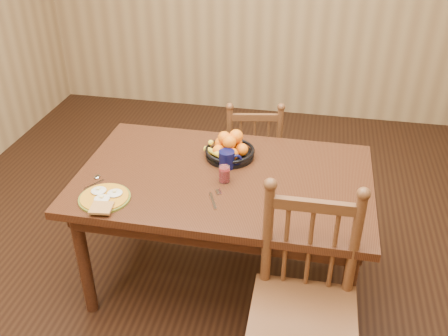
% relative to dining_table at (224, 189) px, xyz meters
% --- Properties ---
extents(room, '(4.52, 5.02, 2.72)m').
position_rel_dining_table_xyz_m(room, '(0.00, 0.00, 0.68)').
color(room, black).
rests_on(room, ground).
extents(dining_table, '(1.60, 1.00, 0.75)m').
position_rel_dining_table_xyz_m(dining_table, '(0.00, 0.00, 0.00)').
color(dining_table, black).
rests_on(dining_table, ground).
extents(chair_far, '(0.46, 0.45, 0.88)m').
position_rel_dining_table_xyz_m(chair_far, '(0.05, 0.77, -0.24)').
color(chair_far, '#482615').
rests_on(chair_far, ground).
extents(chair_near, '(0.48, 0.46, 1.04)m').
position_rel_dining_table_xyz_m(chair_near, '(0.49, -0.64, -0.16)').
color(chair_near, '#482615').
rests_on(chair_near, ground).
extents(breakfast_plate, '(0.26, 0.29, 0.04)m').
position_rel_dining_table_xyz_m(breakfast_plate, '(-0.55, -0.34, 0.10)').
color(breakfast_plate, '#59601E').
rests_on(breakfast_plate, dining_table).
extents(fork, '(0.07, 0.18, 0.00)m').
position_rel_dining_table_xyz_m(fork, '(-0.00, -0.22, 0.09)').
color(fork, silver).
rests_on(fork, dining_table).
extents(spoon, '(0.07, 0.15, 0.01)m').
position_rel_dining_table_xyz_m(spoon, '(-0.67, -0.17, 0.09)').
color(spoon, silver).
rests_on(spoon, dining_table).
extents(coffee_mug, '(0.13, 0.09, 0.10)m').
position_rel_dining_table_xyz_m(coffee_mug, '(0.00, 0.09, 0.14)').
color(coffee_mug, black).
rests_on(coffee_mug, dining_table).
extents(juice_glass, '(0.06, 0.06, 0.09)m').
position_rel_dining_table_xyz_m(juice_glass, '(0.01, -0.05, 0.13)').
color(juice_glass, silver).
rests_on(juice_glass, dining_table).
extents(fruit_bowl, '(0.29, 0.29, 0.17)m').
position_rel_dining_table_xyz_m(fruit_bowl, '(-0.01, 0.21, 0.14)').
color(fruit_bowl, black).
rests_on(fruit_bowl, dining_table).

